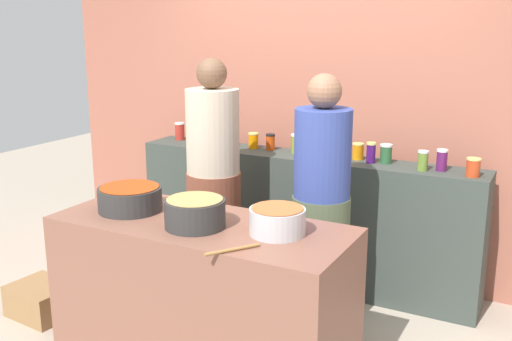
% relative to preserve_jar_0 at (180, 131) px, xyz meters
% --- Properties ---
extents(storefront_wall, '(4.80, 0.12, 3.00)m').
position_rel_preserve_jar_0_xyz_m(storefront_wall, '(1.17, 0.29, 0.42)').
color(storefront_wall, '#9C5A47').
rests_on(storefront_wall, ground).
extents(display_shelf, '(2.70, 0.36, 1.00)m').
position_rel_preserve_jar_0_xyz_m(display_shelf, '(1.17, -0.06, -0.58)').
color(display_shelf, '#353F39').
rests_on(display_shelf, ground).
extents(prep_table, '(1.70, 0.70, 0.90)m').
position_rel_preserve_jar_0_xyz_m(prep_table, '(1.17, -1.46, -0.63)').
color(prep_table, brown).
rests_on(prep_table, ground).
extents(preserve_jar_0, '(0.08, 0.08, 0.15)m').
position_rel_preserve_jar_0_xyz_m(preserve_jar_0, '(0.00, 0.00, 0.00)').
color(preserve_jar_0, '#A52C22').
rests_on(preserve_jar_0, display_shelf).
extents(preserve_jar_1, '(0.07, 0.07, 0.12)m').
position_rel_preserve_jar_0_xyz_m(preserve_jar_1, '(0.34, -0.02, -0.01)').
color(preserve_jar_1, '#B32F18').
rests_on(preserve_jar_1, display_shelf).
extents(preserve_jar_2, '(0.07, 0.07, 0.11)m').
position_rel_preserve_jar_0_xyz_m(preserve_jar_2, '(0.52, -0.12, -0.02)').
color(preserve_jar_2, '#4A1A57').
rests_on(preserve_jar_2, display_shelf).
extents(preserve_jar_3, '(0.08, 0.08, 0.13)m').
position_rel_preserve_jar_0_xyz_m(preserve_jar_3, '(0.72, -0.02, -0.01)').
color(preserve_jar_3, orange).
rests_on(preserve_jar_3, display_shelf).
extents(preserve_jar_4, '(0.07, 0.07, 0.13)m').
position_rel_preserve_jar_0_xyz_m(preserve_jar_4, '(0.87, -0.01, -0.01)').
color(preserve_jar_4, '#B43B0E').
rests_on(preserve_jar_4, display_shelf).
extents(preserve_jar_5, '(0.09, 0.09, 0.15)m').
position_rel_preserve_jar_0_xyz_m(preserve_jar_5, '(1.09, -0.01, -0.00)').
color(preserve_jar_5, olive).
rests_on(preserve_jar_5, display_shelf).
extents(preserve_jar_6, '(0.08, 0.08, 0.13)m').
position_rel_preserve_jar_0_xyz_m(preserve_jar_6, '(1.28, -0.00, -0.01)').
color(preserve_jar_6, orange).
rests_on(preserve_jar_6, display_shelf).
extents(preserve_jar_7, '(0.09, 0.09, 0.12)m').
position_rel_preserve_jar_0_xyz_m(preserve_jar_7, '(1.58, -0.00, -0.01)').
color(preserve_jar_7, '#CB760D').
rests_on(preserve_jar_7, display_shelf).
extents(preserve_jar_8, '(0.07, 0.07, 0.15)m').
position_rel_preserve_jar_0_xyz_m(preserve_jar_8, '(1.70, -0.07, 0.00)').
color(preserve_jar_8, '#3D1259').
rests_on(preserve_jar_8, display_shelf).
extents(preserve_jar_9, '(0.09, 0.09, 0.14)m').
position_rel_preserve_jar_0_xyz_m(preserve_jar_9, '(1.79, -0.03, -0.00)').
color(preserve_jar_9, '#2A5731').
rests_on(preserve_jar_9, display_shelf).
extents(preserve_jar_10, '(0.07, 0.07, 0.14)m').
position_rel_preserve_jar_0_xyz_m(preserve_jar_10, '(2.07, -0.12, -0.01)').
color(preserve_jar_10, olive).
rests_on(preserve_jar_10, display_shelf).
extents(preserve_jar_11, '(0.07, 0.07, 0.15)m').
position_rel_preserve_jar_0_xyz_m(preserve_jar_11, '(2.19, -0.07, 0.00)').
color(preserve_jar_11, '#591952').
rests_on(preserve_jar_11, display_shelf).
extents(preserve_jar_12, '(0.09, 0.09, 0.12)m').
position_rel_preserve_jar_0_xyz_m(preserve_jar_12, '(2.40, -0.13, -0.01)').
color(preserve_jar_12, '#BC3D1B').
rests_on(preserve_jar_12, display_shelf).
extents(cooking_pot_left, '(0.38, 0.38, 0.14)m').
position_rel_preserve_jar_0_xyz_m(cooking_pot_left, '(0.68, -1.47, -0.11)').
color(cooking_pot_left, '#2D2D2D').
rests_on(cooking_pot_left, prep_table).
extents(cooking_pot_center, '(0.33, 0.33, 0.16)m').
position_rel_preserve_jar_0_xyz_m(cooking_pot_center, '(1.18, -1.54, -0.10)').
color(cooking_pot_center, '#2D2D2D').
rests_on(cooking_pot_center, prep_table).
extents(cooking_pot_right, '(0.30, 0.30, 0.14)m').
position_rel_preserve_jar_0_xyz_m(cooking_pot_right, '(1.62, -1.43, -0.11)').
color(cooking_pot_right, '#B7B7BC').
rests_on(cooking_pot_right, prep_table).
extents(wooden_spoon, '(0.18, 0.25, 0.02)m').
position_rel_preserve_jar_0_xyz_m(wooden_spoon, '(1.54, -1.75, -0.17)').
color(wooden_spoon, '#9E703D').
rests_on(wooden_spoon, prep_table).
extents(cook_with_tongs, '(0.38, 0.38, 1.75)m').
position_rel_preserve_jar_0_xyz_m(cook_with_tongs, '(0.75, -0.66, -0.29)').
color(cook_with_tongs, brown).
rests_on(cook_with_tongs, ground).
extents(cook_in_cap, '(0.37, 0.37, 1.68)m').
position_rel_preserve_jar_0_xyz_m(cook_in_cap, '(1.59, -0.72, -0.32)').
color(cook_in_cap, '#4D5A40').
rests_on(cook_in_cap, ground).
extents(bread_crate, '(0.45, 0.38, 0.22)m').
position_rel_preserve_jar_0_xyz_m(bread_crate, '(-0.17, -1.45, -0.97)').
color(bread_crate, olive).
rests_on(bread_crate, ground).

